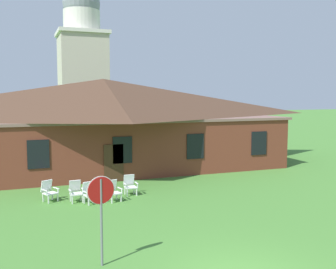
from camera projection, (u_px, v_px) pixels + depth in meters
name	position (u px, v px, depth m)	size (l,w,h in m)	color
brick_building	(104.00, 122.00, 26.40)	(23.18, 10.40, 5.89)	brown
dome_tower	(83.00, 67.00, 41.66)	(5.18, 5.18, 17.17)	#BCB29E
stop_sign	(101.00, 202.00, 10.90)	(0.80, 0.18, 2.57)	slate
lawn_chair_by_porch	(49.00, 190.00, 17.77)	(0.81, 0.85, 0.96)	white
lawn_chair_near_door	(76.00, 191.00, 17.72)	(0.67, 0.70, 0.96)	silver
lawn_chair_left_end	(90.00, 192.00, 17.44)	(0.74, 0.79, 0.96)	white
lawn_chair_middle	(113.00, 190.00, 17.81)	(0.73, 0.77, 0.96)	silver
lawn_chair_right_end	(130.00, 184.00, 18.98)	(0.64, 0.67, 0.96)	white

